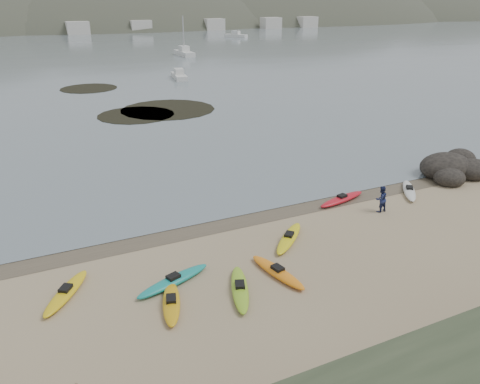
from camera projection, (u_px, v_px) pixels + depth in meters
ground at (240, 216)px, 26.76m from camera, size 600.00×600.00×0.00m
wet_sand at (242, 218)px, 26.51m from camera, size 60.00×60.00×0.00m
water at (24, 17)px, 276.81m from camera, size 1200.00×1200.00×0.00m
kayaks at (263, 250)px, 22.89m from camera, size 23.73×8.58×0.34m
person_east at (381, 199)px, 27.04m from camera, size 0.78×0.61×1.58m
rock_cluster at (454, 171)px, 32.82m from camera, size 5.45×4.04×1.93m
kelp_mats at (137, 105)px, 53.92m from camera, size 14.89×25.75×0.04m
moored_boats at (43, 55)px, 94.83m from camera, size 103.13×72.34×1.29m
far_hills at (135, 62)px, 210.11m from camera, size 550.00×135.00×80.00m
far_town at (63, 28)px, 149.20m from camera, size 199.00×5.00×4.00m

